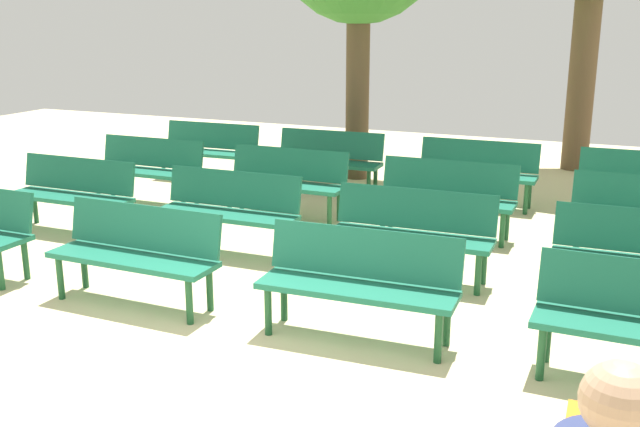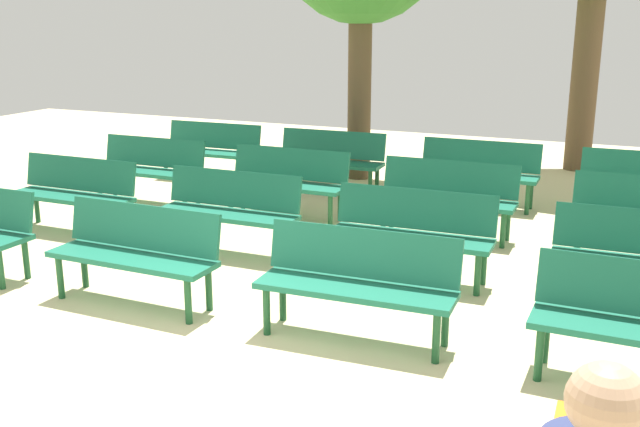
# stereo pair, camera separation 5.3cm
# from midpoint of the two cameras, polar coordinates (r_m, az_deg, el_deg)

# --- Properties ---
(ground_plane) EXTENTS (24.00, 24.00, 0.00)m
(ground_plane) POSITION_cam_midpoint_polar(r_m,az_deg,el_deg) (5.30, -13.81, -14.02)
(ground_plane) COLOR beige
(bench_r0_c1) EXTENTS (1.61, 0.50, 0.87)m
(bench_r0_c1) POSITION_cam_midpoint_polar(r_m,az_deg,el_deg) (6.84, -13.76, -2.64)
(bench_r0_c1) COLOR #19664C
(bench_r0_c1) RESTS_ON ground_plane
(bench_r0_c2) EXTENTS (1.62, 0.54, 0.87)m
(bench_r0_c2) POSITION_cam_midpoint_polar(r_m,az_deg,el_deg) (5.93, 3.20, -4.98)
(bench_r0_c2) COLOR #19664C
(bench_r0_c2) RESTS_ON ground_plane
(bench_r1_c0) EXTENTS (1.60, 0.48, 0.87)m
(bench_r1_c0) POSITION_cam_midpoint_polar(r_m,az_deg,el_deg) (9.30, -18.26, 1.74)
(bench_r1_c0) COLOR #19664C
(bench_r1_c0) RESTS_ON ground_plane
(bench_r1_c1) EXTENTS (1.60, 0.50, 0.87)m
(bench_r1_c1) POSITION_cam_midpoint_polar(r_m,az_deg,el_deg) (8.13, -6.81, 0.54)
(bench_r1_c1) COLOR #19664C
(bench_r1_c1) RESTS_ON ground_plane
(bench_r1_c2) EXTENTS (1.61, 0.52, 0.87)m
(bench_r1_c2) POSITION_cam_midpoint_polar(r_m,az_deg,el_deg) (7.30, 7.30, -1.19)
(bench_r1_c2) COLOR #19664C
(bench_r1_c2) RESTS_ON ground_plane
(bench_r2_c0) EXTENTS (1.60, 0.49, 0.87)m
(bench_r2_c0) POSITION_cam_midpoint_polar(r_m,az_deg,el_deg) (10.50, -12.82, 3.62)
(bench_r2_c0) COLOR #19664C
(bench_r2_c0) RESTS_ON ground_plane
(bench_r2_c1) EXTENTS (1.60, 0.49, 0.87)m
(bench_r2_c1) POSITION_cam_midpoint_polar(r_m,az_deg,el_deg) (9.45, -2.41, 2.72)
(bench_r2_c1) COLOR #19664C
(bench_r2_c1) RESTS_ON ground_plane
(bench_r2_c2) EXTENTS (1.60, 0.50, 0.87)m
(bench_r2_c2) POSITION_cam_midpoint_polar(r_m,az_deg,el_deg) (8.77, 9.95, 1.51)
(bench_r2_c2) COLOR #19664C
(bench_r2_c2) RESTS_ON ground_plane
(bench_r3_c0) EXTENTS (1.61, 0.52, 0.87)m
(bench_r3_c0) POSITION_cam_midpoint_polar(r_m,az_deg,el_deg) (11.77, -8.26, 5.07)
(bench_r3_c0) COLOR #19664C
(bench_r3_c0) RESTS_ON ground_plane
(bench_r3_c1) EXTENTS (1.61, 0.53, 0.87)m
(bench_r3_c1) POSITION_cam_midpoint_polar(r_m,az_deg,el_deg) (10.85, 0.91, 4.37)
(bench_r3_c1) COLOR #19664C
(bench_r3_c1) RESTS_ON ground_plane
(bench_r3_c2) EXTENTS (1.60, 0.50, 0.87)m
(bench_r3_c2) POSITION_cam_midpoint_polar(r_m,az_deg,el_deg) (10.24, 12.25, 3.37)
(bench_r3_c2) COLOR #19664C
(bench_r3_c2) RESTS_ON ground_plane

